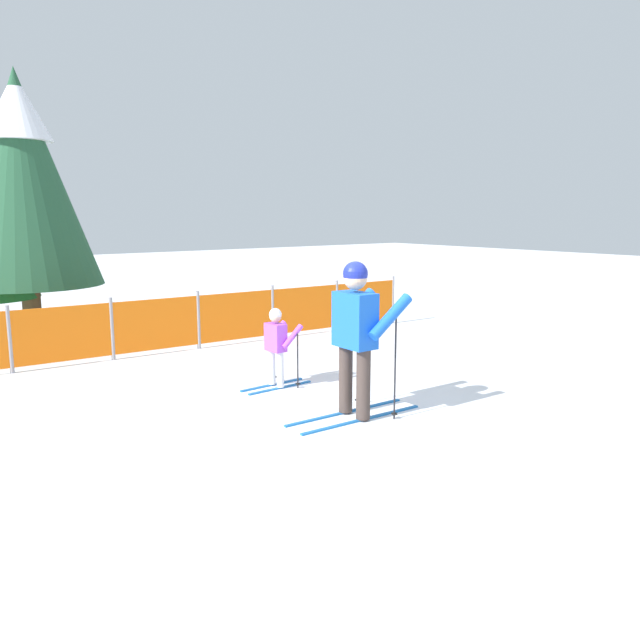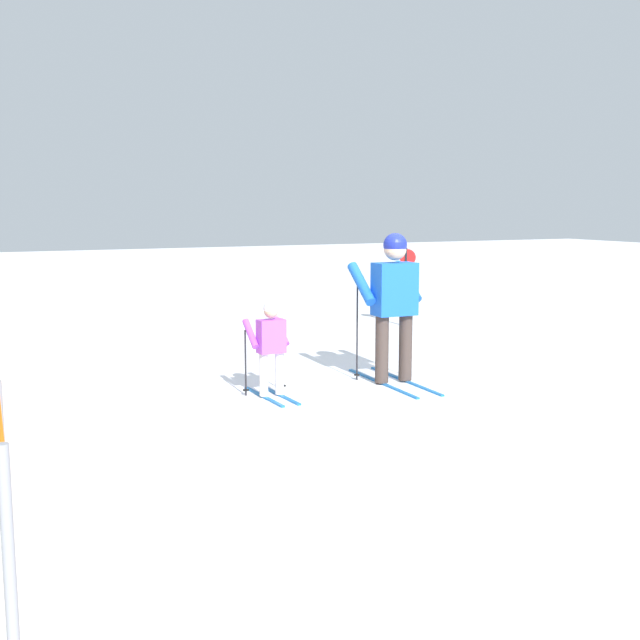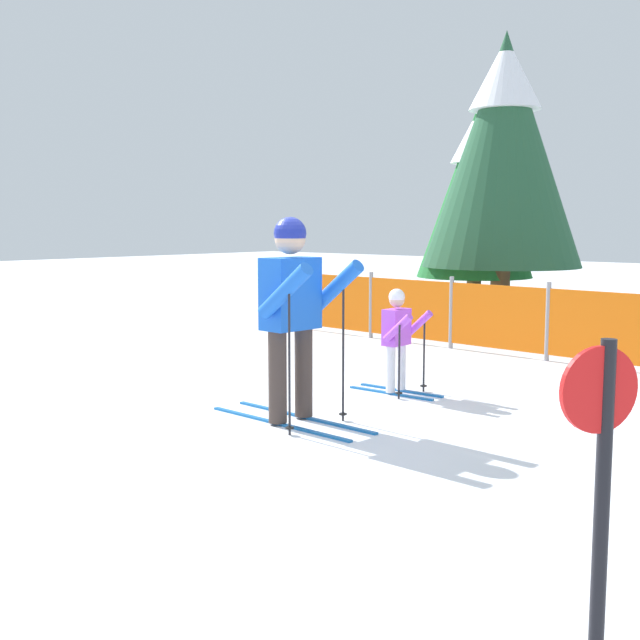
{
  "view_description": "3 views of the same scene",
  "coord_description": "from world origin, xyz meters",
  "views": [
    {
      "loc": [
        -4.19,
        -5.07,
        2.28
      ],
      "look_at": [
        0.43,
        0.96,
        0.98
      ],
      "focal_mm": 35.0,
      "sensor_mm": 36.0,
      "label": 1
    },
    {
      "loc": [
        -7.75,
        4.87,
        2.1
      ],
      "look_at": [
        0.27,
        1.04,
        0.81
      ],
      "focal_mm": 45.0,
      "sensor_mm": 36.0,
      "label": 2
    },
    {
      "loc": [
        4.97,
        -4.83,
        1.71
      ],
      "look_at": [
        0.03,
        0.71,
        0.81
      ],
      "focal_mm": 45.0,
      "sensor_mm": 36.0,
      "label": 3
    }
  ],
  "objects": [
    {
      "name": "skier_adult",
      "position": [
        0.28,
        0.09,
        1.06
      ],
      "size": [
        1.68,
        0.75,
        1.77
      ],
      "rotation": [
        0.0,
        0.0,
        -0.03
      ],
      "color": "#1966B2",
      "rests_on": "ground_plane"
    },
    {
      "name": "skier_child",
      "position": [
        0.25,
        1.65,
        0.62
      ],
      "size": [
        1.0,
        0.52,
        1.06
      ],
      "rotation": [
        0.0,
        0.0,
        0.04
      ],
      "color": "#1966B2",
      "rests_on": "ground_plane"
    },
    {
      "name": "ground_plane",
      "position": [
        0.0,
        0.0,
        0.0
      ],
      "size": [
        60.0,
        60.0,
        0.0
      ],
      "primitive_type": "plane",
      "color": "white"
    },
    {
      "name": "trail_marker",
      "position": [
        3.99,
        -2.38,
        0.84
      ],
      "size": [
        0.16,
        0.25,
        1.35
      ],
      "color": "black",
      "rests_on": "ground_plane"
    }
  ]
}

